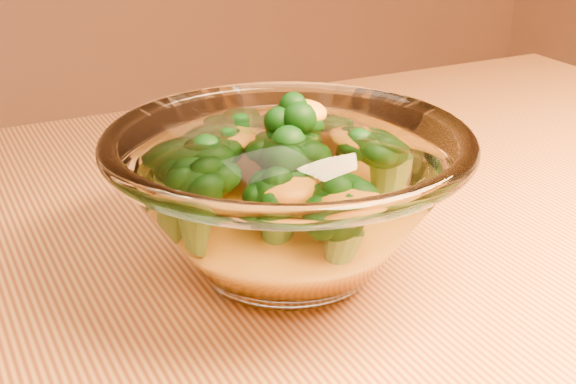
% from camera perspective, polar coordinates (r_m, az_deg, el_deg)
% --- Properties ---
extents(glass_bowl, '(0.23, 0.23, 0.10)m').
position_cam_1_polar(glass_bowl, '(0.50, 0.00, -0.52)').
color(glass_bowl, white).
rests_on(glass_bowl, table).
extents(cheese_sauce, '(0.13, 0.13, 0.04)m').
position_cam_1_polar(cheese_sauce, '(0.51, 0.00, -2.72)').
color(cheese_sauce, orange).
rests_on(cheese_sauce, glass_bowl).
extents(broccoli_heap, '(0.15, 0.15, 0.08)m').
position_cam_1_polar(broccoli_heap, '(0.51, -1.13, 1.50)').
color(broccoli_heap, black).
rests_on(broccoli_heap, cheese_sauce).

